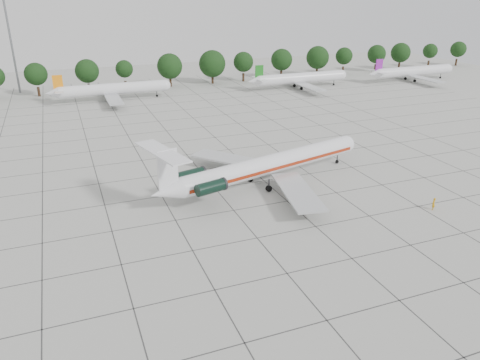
{
  "coord_description": "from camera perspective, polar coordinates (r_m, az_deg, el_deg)",
  "views": [
    {
      "loc": [
        -19.64,
        -52.89,
        27.92
      ],
      "look_at": [
        1.59,
        1.77,
        3.5
      ],
      "focal_mm": 35.0,
      "sensor_mm": 36.0,
      "label": 1
    }
  ],
  "objects": [
    {
      "name": "bg_airliner_e",
      "position": [
        160.93,
        20.36,
        12.3
      ],
      "size": [
        28.24,
        27.2,
        7.4
      ],
      "color": "silver",
      "rests_on": "ground"
    },
    {
      "name": "main_airliner",
      "position": [
        69.57,
        2.75,
        1.7
      ],
      "size": [
        37.13,
        28.64,
        8.83
      ],
      "rotation": [
        0.0,
        0.0,
        0.26
      ],
      "color": "silver",
      "rests_on": "ground"
    },
    {
      "name": "tree_line",
      "position": [
        139.85,
        -18.15,
        12.5
      ],
      "size": [
        249.86,
        8.44,
        10.22
      ],
      "color": "#332114",
      "rests_on": "ground"
    },
    {
      "name": "ground_crew",
      "position": [
        67.92,
        22.52,
        -2.71
      ],
      "size": [
        0.74,
        0.73,
        1.72
      ],
      "primitive_type": "imported",
      "rotation": [
        0.0,
        0.0,
        3.89
      ],
      "color": "#CC8E0C",
      "rests_on": "ground"
    },
    {
      "name": "apron_joints",
      "position": [
        75.98,
        -4.74,
        0.98
      ],
      "size": [
        170.0,
        170.0,
        0.02
      ],
      "primitive_type": "cube",
      "color": "#383838",
      "rests_on": "ground"
    },
    {
      "name": "ground",
      "position": [
        62.95,
        -0.77,
        -3.72
      ],
      "size": [
        260.0,
        260.0,
        0.0
      ],
      "primitive_type": "plane",
      "color": "#ACADA5",
      "rests_on": "ground"
    },
    {
      "name": "floodlight_mast",
      "position": [
        145.9,
        -26.17,
        15.05
      ],
      "size": [
        1.6,
        1.6,
        25.45
      ],
      "color": "slate",
      "rests_on": "ground"
    },
    {
      "name": "bg_airliner_c",
      "position": [
        128.71,
        -15.22,
        10.63
      ],
      "size": [
        28.24,
        27.2,
        7.4
      ],
      "color": "silver",
      "rests_on": "ground"
    },
    {
      "name": "bg_airliner_d",
      "position": [
        140.92,
        7.41,
        12.2
      ],
      "size": [
        28.24,
        27.2,
        7.4
      ],
      "color": "silver",
      "rests_on": "ground"
    }
  ]
}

